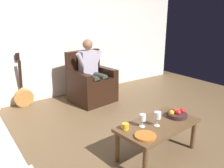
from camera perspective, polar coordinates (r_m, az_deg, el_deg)
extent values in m
plane|color=brown|center=(3.31, 10.54, -14.65)|extent=(6.72, 6.72, 0.00)
cube|color=silver|center=(5.04, -11.14, 12.83)|extent=(6.00, 0.06, 2.77)
cube|color=black|center=(4.70, -4.80, -1.86)|extent=(0.87, 0.80, 0.42)
cube|color=black|center=(4.58, -4.41, 1.03)|extent=(0.58, 0.64, 0.10)
cube|color=black|center=(4.80, -1.85, 2.69)|extent=(0.23, 0.72, 0.24)
cube|color=black|center=(4.42, -8.21, 1.27)|extent=(0.23, 0.72, 0.24)
cube|color=black|center=(4.79, -7.11, 4.72)|extent=(0.79, 0.22, 0.60)
cube|color=#9F99A9|center=(4.65, -5.90, 5.04)|extent=(0.38, 0.22, 0.50)
sphere|color=brown|center=(4.58, -6.04, 9.69)|extent=(0.20, 0.20, 0.20)
cylinder|color=#34372E|center=(4.61, -3.26, 1.97)|extent=(0.18, 0.42, 0.13)
cylinder|color=#34372E|center=(4.54, -1.58, -1.82)|extent=(0.13, 0.13, 0.52)
cylinder|color=#9F99A9|center=(4.71, -3.52, 6.63)|extent=(0.21, 0.12, 0.29)
cylinder|color=#34372E|center=(4.48, -5.32, 1.50)|extent=(0.18, 0.42, 0.13)
cylinder|color=#34372E|center=(4.41, -3.62, -2.41)|extent=(0.13, 0.13, 0.52)
cylinder|color=#9F99A9|center=(4.46, -7.71, 5.93)|extent=(0.21, 0.12, 0.29)
cube|color=brown|center=(2.93, 11.28, -9.89)|extent=(1.10, 0.64, 0.04)
cylinder|color=brown|center=(3.28, 19.42, -11.73)|extent=(0.06, 0.06, 0.39)
cylinder|color=brown|center=(2.61, 8.20, -18.98)|extent=(0.06, 0.06, 0.39)
cylinder|color=brown|center=(3.49, 13.08, -9.40)|extent=(0.06, 0.06, 0.39)
cylinder|color=brown|center=(2.86, 1.28, -15.19)|extent=(0.06, 0.06, 0.39)
cylinder|color=#B67B3D|center=(4.74, -20.89, -3.18)|extent=(0.35, 0.16, 0.37)
cylinder|color=black|center=(4.69, -20.76, -3.13)|extent=(0.10, 0.02, 0.10)
cube|color=black|center=(4.69, -21.69, 2.22)|extent=(0.05, 0.12, 0.55)
cube|color=black|center=(4.67, -22.30, 6.27)|extent=(0.07, 0.05, 0.14)
cylinder|color=silver|center=(2.87, 11.02, -10.03)|extent=(0.07, 0.07, 0.01)
cylinder|color=silver|center=(2.85, 11.08, -9.17)|extent=(0.01, 0.01, 0.09)
cylinder|color=silver|center=(2.81, 11.18, -7.58)|extent=(0.08, 0.08, 0.08)
cylinder|color=#590C19|center=(2.82, 11.15, -8.02)|extent=(0.07, 0.07, 0.03)
cylinder|color=silver|center=(2.82, 7.46, -10.33)|extent=(0.07, 0.07, 0.01)
cylinder|color=silver|center=(2.80, 7.49, -9.61)|extent=(0.01, 0.01, 0.07)
cylinder|color=silver|center=(2.77, 7.55, -8.20)|extent=(0.08, 0.08, 0.08)
cylinder|color=#590C19|center=(2.78, 7.53, -8.62)|extent=(0.07, 0.07, 0.03)
cylinder|color=#372220|center=(3.15, 15.68, -7.36)|extent=(0.26, 0.26, 0.05)
sphere|color=gold|center=(3.09, 14.45, -6.85)|extent=(0.07, 0.07, 0.07)
sphere|color=red|center=(3.12, 16.07, -6.77)|extent=(0.07, 0.07, 0.07)
sphere|color=red|center=(3.19, 16.93, -6.31)|extent=(0.07, 0.07, 0.07)
sphere|color=red|center=(3.15, 15.44, -6.45)|extent=(0.07, 0.07, 0.07)
cylinder|color=#B66524|center=(2.61, 8.23, -12.57)|extent=(0.24, 0.24, 0.02)
cylinder|color=gold|center=(2.73, 3.32, -10.41)|extent=(0.08, 0.08, 0.07)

